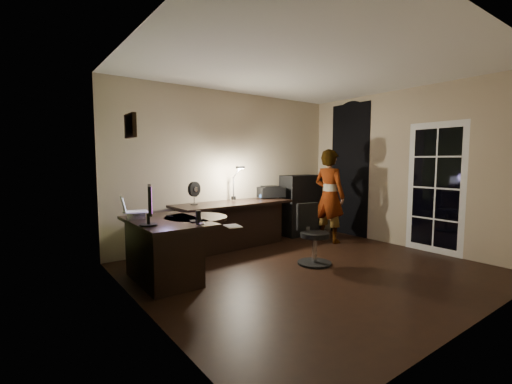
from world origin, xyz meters
TOP-DOWN VIEW (x-y plane):
  - floor at (0.00, 0.00)m, footprint 4.50×4.00m
  - ceiling at (0.00, 0.00)m, footprint 4.50×4.00m
  - wall_back at (0.00, 2.00)m, footprint 4.50×0.01m
  - wall_front at (0.00, -2.00)m, footprint 4.50×0.01m
  - wall_left at (-2.25, 0.00)m, footprint 0.01×4.00m
  - wall_right at (2.25, 0.00)m, footprint 0.01×4.00m
  - green_wall_overlay at (-2.24, 0.00)m, footprint 0.00×4.00m
  - arched_doorway at (2.24, 1.15)m, footprint 0.01×0.90m
  - french_door at (2.24, -0.55)m, footprint 0.02×0.92m
  - framed_picture at (-2.22, 0.45)m, footprint 0.04×0.30m
  - desk_left at (-1.73, 0.79)m, footprint 0.81×1.32m
  - desk_right at (-0.20, 1.63)m, footprint 2.12×0.83m
  - cabinet at (1.45, 1.71)m, footprint 0.81×0.42m
  - laptop_stand at (-2.02, 1.04)m, footprint 0.25×0.22m
  - laptop at (-2.02, 1.04)m, footprint 0.36×0.34m
  - monitor at (-2.03, 0.54)m, footprint 0.25×0.50m
  - mouse at (-1.54, 0.19)m, footprint 0.07×0.10m
  - phone at (-1.52, 0.47)m, footprint 0.11×0.15m
  - pen at (-1.60, 0.98)m, footprint 0.04×0.14m
  - speaker at (-1.55, 0.25)m, footprint 0.08×0.08m
  - notepad at (-1.31, -0.09)m, footprint 0.20×0.24m
  - desk_fan at (-0.94, 1.60)m, footprint 0.27×0.21m
  - headphones at (0.57, 1.78)m, footprint 0.17×0.09m
  - printer at (0.75, 1.80)m, footprint 0.56×0.49m
  - desk_lamp at (-0.07, 1.83)m, footprint 0.23×0.31m
  - office_chair at (0.24, 0.15)m, footprint 0.56×0.56m
  - person at (1.46, 0.97)m, footprint 0.46×0.64m

SIDE VIEW (x-z plane):
  - floor at x=0.00m, z-range -0.01..0.00m
  - desk_left at x=-1.73m, z-range 0.00..0.76m
  - desk_right at x=-0.20m, z-range 0.00..0.78m
  - office_chair at x=0.24m, z-range 0.00..0.87m
  - cabinet at x=1.45m, z-range 0.00..1.20m
  - phone at x=-1.52m, z-range 0.77..0.77m
  - pen at x=-1.60m, z-range 0.77..0.78m
  - notepad at x=-1.31m, z-range 0.77..0.78m
  - mouse at x=-1.54m, z-range 0.77..0.80m
  - laptop_stand at x=-2.02m, z-range 0.77..0.86m
  - headphones at x=0.57m, z-range 0.80..0.88m
  - speaker at x=-1.55m, z-range 0.77..0.92m
  - person at x=1.46m, z-range 0.00..1.69m
  - printer at x=0.75m, z-range 0.80..1.01m
  - monitor at x=-2.03m, z-range 0.77..1.09m
  - laptop at x=-2.02m, z-range 0.85..1.06m
  - desk_fan at x=-0.94m, z-range 0.80..1.17m
  - french_door at x=2.24m, z-range 0.00..2.10m
  - desk_lamp at x=-0.07m, z-range 0.80..1.42m
  - arched_doorway at x=2.24m, z-range 0.00..2.60m
  - wall_back at x=0.00m, z-range 0.00..2.70m
  - wall_front at x=0.00m, z-range 0.00..2.70m
  - wall_left at x=-2.25m, z-range 0.00..2.70m
  - wall_right at x=2.25m, z-range 0.00..2.70m
  - green_wall_overlay at x=-2.24m, z-range 0.00..2.70m
  - framed_picture at x=-2.22m, z-range 1.73..1.98m
  - ceiling at x=0.00m, z-range 2.70..2.71m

